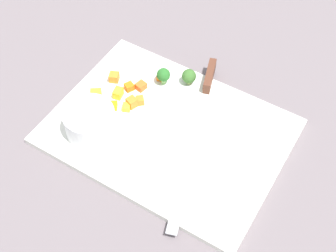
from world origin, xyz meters
TOP-DOWN VIEW (x-y plane):
  - ground_plane at (0.00, 0.00)m, footprint 4.00×4.00m
  - cutting_board at (0.00, 0.00)m, footprint 0.41×0.30m
  - prep_bowl at (-0.12, -0.07)m, footprint 0.09×0.09m
  - chef_knife at (0.03, 0.08)m, footprint 0.13×0.35m
  - carrot_dice_0 at (-0.08, 0.03)m, footprint 0.02×0.02m
  - carrot_dice_1 at (-0.09, 0.01)m, footprint 0.02×0.02m
  - carrot_dice_2 at (-0.15, 0.05)m, footprint 0.02×0.02m
  - carrot_dice_3 at (-0.08, 0.10)m, footprint 0.02×0.02m
  - carrot_dice_4 at (-0.11, 0.04)m, footprint 0.02×0.02m
  - carrot_dice_5 at (-0.10, 0.06)m, footprint 0.02×0.02m
  - pepper_dice_0 at (-0.09, -0.00)m, footprint 0.02×0.02m
  - pepper_dice_1 at (-0.15, -0.01)m, footprint 0.03×0.03m
  - pepper_dice_2 at (-0.11, -0.01)m, footprint 0.02×0.02m
  - pepper_dice_3 at (-0.12, 0.02)m, footprint 0.02×0.02m
  - broccoli_floret_0 at (-0.07, 0.09)m, footprint 0.03×0.03m
  - broccoli_floret_1 at (-0.02, 0.12)m, footprint 0.03×0.03m

SIDE VIEW (x-z plane):
  - ground_plane at x=0.00m, z-range 0.00..0.00m
  - cutting_board at x=0.00m, z-range 0.00..0.01m
  - carrot_dice_3 at x=-0.08m, z-range 0.01..0.02m
  - pepper_dice_0 at x=-0.09m, z-range 0.01..0.02m
  - pepper_dice_2 at x=-0.11m, z-range 0.01..0.02m
  - carrot_dice_0 at x=-0.08m, z-range 0.01..0.03m
  - carrot_dice_5 at x=-0.10m, z-range 0.01..0.03m
  - carrot_dice_4 at x=-0.11m, z-range 0.01..0.03m
  - pepper_dice_1 at x=-0.15m, z-range 0.01..0.03m
  - carrot_dice_2 at x=-0.15m, z-range 0.01..0.03m
  - chef_knife at x=0.03m, z-range 0.01..0.03m
  - carrot_dice_1 at x=-0.09m, z-range 0.01..0.03m
  - pepper_dice_3 at x=-0.12m, z-range 0.01..0.03m
  - broccoli_floret_1 at x=-0.02m, z-range 0.01..0.05m
  - broccoli_floret_0 at x=-0.07m, z-range 0.02..0.05m
  - prep_bowl at x=-0.12m, z-range 0.01..0.06m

